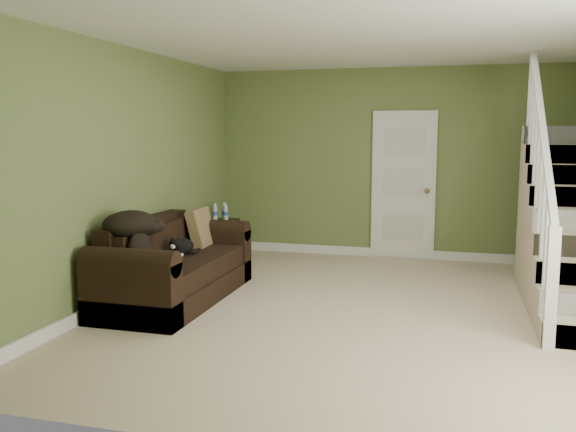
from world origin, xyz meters
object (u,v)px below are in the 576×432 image
Objects in this scene: banana at (163,262)px; cat at (182,247)px; side_table at (222,240)px; sofa at (173,269)px.

cat is at bearing 48.72° from banana.
cat is 0.46m from banana.
sofa is at bearing -83.49° from side_table.
sofa is at bearing -112.80° from cat.
sofa is 2.71× the size of side_table.
banana is at bearing -83.84° from cat.
side_table reaches higher than cat.
cat is at bearing -81.22° from side_table.
sofa is 0.39m from banana.
cat is (0.06, 0.11, 0.22)m from sofa.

